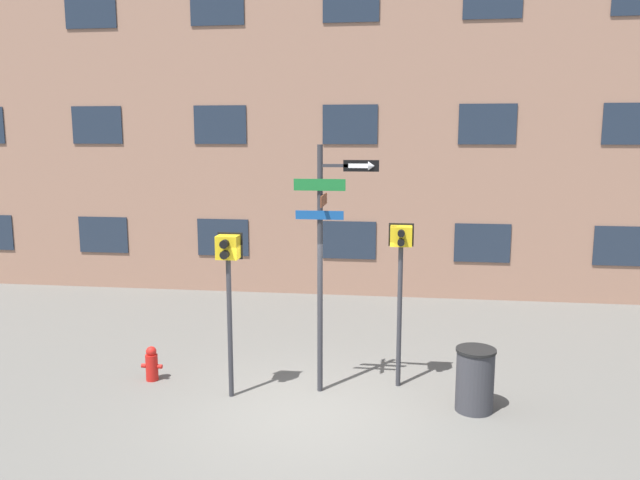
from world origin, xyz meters
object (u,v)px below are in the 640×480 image
Objects in this scene: pedestrian_signal_right at (401,261)px; trash_bin at (475,380)px; street_sign_pole at (325,247)px; fire_hydrant at (152,364)px; pedestrian_signal_left at (228,269)px.

trash_bin is at bearing -34.65° from pedestrian_signal_right.
trash_bin is at bearing -10.03° from street_sign_pole.
fire_hydrant is 0.61× the size of trash_bin.
fire_hydrant is at bearing 174.82° from trash_bin.
street_sign_pole reaches higher than pedestrian_signal_right.
street_sign_pole is at bearing -162.15° from pedestrian_signal_right.
pedestrian_signal_left is at bearing -164.77° from street_sign_pole.
trash_bin reaches higher than fire_hydrant.
pedestrian_signal_left is 2.45m from fire_hydrant.
pedestrian_signal_right reaches higher than trash_bin.
fire_hydrant is 5.47m from trash_bin.
fire_hydrant is at bearing -175.69° from pedestrian_signal_right.
pedestrian_signal_left is 2.71× the size of trash_bin.
pedestrian_signal_left is at bearing -17.04° from fire_hydrant.
street_sign_pole is at bearing 169.97° from trash_bin.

